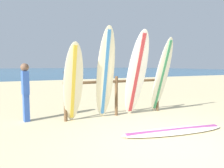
{
  "coord_description": "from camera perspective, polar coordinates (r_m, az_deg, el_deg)",
  "views": [
    {
      "loc": [
        -2.64,
        -2.78,
        1.49
      ],
      "look_at": [
        0.02,
        2.91,
        0.91
      ],
      "focal_mm": 33.04,
      "sensor_mm": 36.0,
      "label": 1
    }
  ],
  "objects": [
    {
      "name": "ground_plane",
      "position": [
        4.12,
        17.87,
        -16.25
      ],
      "size": [
        120.0,
        120.0,
        0.0
      ],
      "primitive_type": "plane",
      "color": "beige"
    },
    {
      "name": "surfboard_lying_on_sand",
      "position": [
        4.89,
        16.82,
        -12.29
      ],
      "size": [
        2.53,
        0.88,
        0.08
      ],
      "color": "white",
      "rests_on": "ground"
    },
    {
      "name": "small_boat_offshore",
      "position": [
        36.94,
        -12.18,
        3.25
      ],
      "size": [
        1.24,
        2.59,
        0.71
      ],
      "color": "#333842",
      "rests_on": "ocean_water"
    },
    {
      "name": "surfboard_rack",
      "position": [
        6.06,
        1.2,
        -1.67
      ],
      "size": [
        3.1,
        0.09,
        1.16
      ],
      "color": "brown",
      "rests_on": "ground"
    },
    {
      "name": "beachgoer_standing",
      "position": [
        5.87,
        -22.81,
        -1.45
      ],
      "size": [
        0.21,
        0.27,
        1.54
      ],
      "color": "#3359B2",
      "rests_on": "ground"
    },
    {
      "name": "surfboard_leaning_far_left",
      "position": [
        5.3,
        -10.68,
        0.16
      ],
      "size": [
        0.53,
        0.77,
        2.06
      ],
      "color": "beige",
      "rests_on": "ground"
    },
    {
      "name": "surfboard_leaning_left",
      "position": [
        5.51,
        -1.86,
        2.62
      ],
      "size": [
        0.6,
        0.95,
        2.47
      ],
      "color": "beige",
      "rests_on": "ground"
    },
    {
      "name": "surfboard_leaning_center",
      "position": [
        6.53,
        13.6,
        2.17
      ],
      "size": [
        0.5,
        0.83,
        2.31
      ],
      "color": "silver",
      "rests_on": "ground"
    },
    {
      "name": "surfboard_leaning_center_left",
      "position": [
        5.85,
        6.77,
        2.52
      ],
      "size": [
        0.64,
        1.02,
        2.43
      ],
      "color": "white",
      "rests_on": "ground"
    },
    {
      "name": "ocean_water",
      "position": [
        60.86,
        -22.61,
        3.48
      ],
      "size": [
        120.0,
        80.0,
        0.01
      ],
      "primitive_type": "cube",
      "color": "#1E5984",
      "rests_on": "ground"
    }
  ]
}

